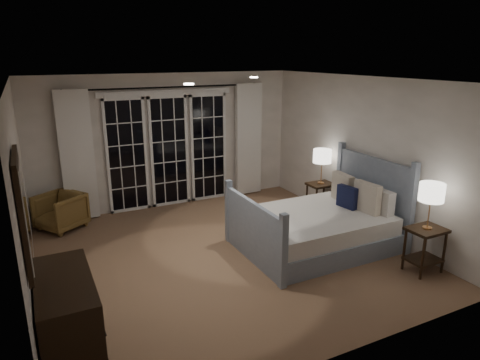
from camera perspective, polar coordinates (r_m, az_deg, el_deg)
name	(u,v)px	position (r m, az deg, el deg)	size (l,w,h in m)	color
floor	(224,254)	(6.38, -2.18, -9.87)	(5.00, 5.00, 0.00)	olive
ceiling	(222,80)	(5.72, -2.46, 13.17)	(5.00, 5.00, 0.00)	silver
wall_left	(22,199)	(5.45, -27.04, -2.22)	(0.02, 5.00, 2.50)	white
wall_right	(362,154)	(7.29, 15.94, 3.32)	(0.02, 5.00, 2.50)	white
wall_back	(168,141)	(8.21, -9.55, 5.16)	(5.00, 0.02, 2.50)	white
wall_front	(339,240)	(3.91, 13.10, -7.75)	(5.00, 0.02, 2.50)	white
french_doors	(169,150)	(8.21, -9.41, 4.02)	(2.50, 0.04, 2.20)	black
curtain_rod	(167,87)	(7.99, -9.67, 12.09)	(0.03, 0.03, 3.50)	black
curtain_left	(77,156)	(7.81, -20.88, 2.97)	(0.55, 0.10, 2.25)	white
curtain_right	(248,140)	(8.74, 1.14, 5.40)	(0.55, 0.10, 2.25)	white
downlight_a	(254,77)	(6.62, 1.86, 13.53)	(0.12, 0.12, 0.01)	white
downlight_b	(189,84)	(5.13, -6.85, 12.58)	(0.12, 0.12, 0.01)	white
bed	(319,226)	(6.61, 10.48, -6.05)	(2.20, 1.58, 1.28)	gray
nightstand_left	(425,243)	(6.26, 23.44, -7.74)	(0.48, 0.38, 0.62)	black
nightstand_right	(320,194)	(7.90, 10.64, -1.85)	(0.45, 0.36, 0.59)	black
lamp_left	(432,193)	(6.02, 24.20, -1.56)	(0.32, 0.32, 0.62)	tan
lamp_right	(322,156)	(7.71, 10.91, 3.11)	(0.32, 0.32, 0.62)	tan
armchair	(60,211)	(7.74, -22.82, -3.88)	(0.65, 0.67, 0.61)	brown
dresser	(68,320)	(4.52, -21.93, -16.92)	(0.51, 1.20, 0.85)	black
mirror	(23,212)	(4.04, -26.94, -3.81)	(0.05, 0.85, 1.00)	black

